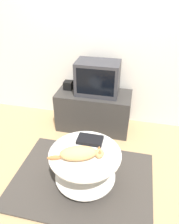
# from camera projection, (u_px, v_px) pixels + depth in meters

# --- Properties ---
(ground_plane) EXTENTS (12.00, 12.00, 0.00)m
(ground_plane) POSITION_uv_depth(u_px,v_px,m) (82.00, 180.00, 2.43)
(ground_plane) COLOR tan
(wall_back) EXTENTS (8.00, 0.05, 2.60)m
(wall_back) POSITION_uv_depth(u_px,v_px,m) (107.00, 32.00, 2.84)
(wall_back) COLOR silver
(wall_back) RESTS_ON ground_plane
(rug) EXTENTS (1.52, 1.13, 0.02)m
(rug) POSITION_uv_depth(u_px,v_px,m) (82.00, 180.00, 2.42)
(rug) COLOR #3D3833
(rug) RESTS_ON ground_plane
(tv_stand) EXTENTS (1.03, 0.47, 0.56)m
(tv_stand) POSITION_uv_depth(u_px,v_px,m) (94.00, 111.00, 3.14)
(tv_stand) COLOR #33302D
(tv_stand) RESTS_ON ground_plane
(tv) EXTENTS (0.57, 0.35, 0.45)m
(tv) POSITION_uv_depth(u_px,v_px,m) (98.00, 78.00, 2.87)
(tv) COLOR #333338
(tv) RESTS_ON tv_stand
(speaker) EXTENTS (0.12, 0.12, 0.12)m
(speaker) POSITION_uv_depth(u_px,v_px,m) (68.00, 85.00, 3.07)
(speaker) COLOR black
(speaker) RESTS_ON tv_stand
(coffee_table) EXTENTS (0.73, 0.73, 0.41)m
(coffee_table) POSITION_uv_depth(u_px,v_px,m) (85.00, 164.00, 2.26)
(coffee_table) COLOR #B2B2B7
(coffee_table) RESTS_ON rug
(dvd_box) EXTENTS (0.27, 0.17, 0.04)m
(dvd_box) POSITION_uv_depth(u_px,v_px,m) (90.00, 140.00, 2.32)
(dvd_box) COLOR black
(dvd_box) RESTS_ON coffee_table
(cat) EXTENTS (0.53, 0.27, 0.13)m
(cat) POSITION_uv_depth(u_px,v_px,m) (80.00, 153.00, 2.08)
(cat) COLOR tan
(cat) RESTS_ON coffee_table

